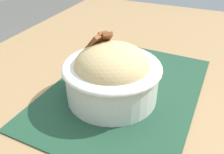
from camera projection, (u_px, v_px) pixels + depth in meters
The scene contains 4 objects.
table at pixel (129, 103), 0.61m from camera, with size 1.36×0.91×0.74m.
placemat at pixel (126, 90), 0.55m from camera, with size 0.44×0.31×0.00m, color #1E422D.
bowl at pixel (112, 74), 0.50m from camera, with size 0.20×0.20×0.14m.
fork at pixel (135, 61), 0.66m from camera, with size 0.04×0.12×0.00m.
Camera 1 is at (-0.46, -0.16, 1.06)m, focal length 39.21 mm.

